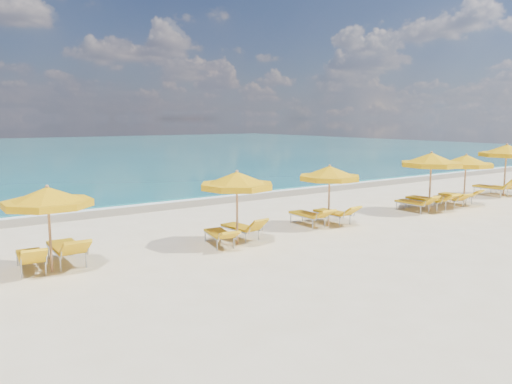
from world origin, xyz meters
TOP-DOWN VIEW (x-y plane):
  - ground_plane at (0.00, 0.00)m, footprint 120.00×120.00m
  - ocean at (0.00, 48.00)m, footprint 120.00×80.00m
  - wet_sand_band at (0.00, 7.40)m, footprint 120.00×2.60m
  - foam_line at (0.00, 8.20)m, footprint 120.00×1.20m
  - whitecap_far at (8.00, 24.00)m, footprint 18.00×0.30m
  - umbrella_2 at (-6.81, 0.24)m, footprint 2.70×2.70m
  - umbrella_3 at (-1.75, -0.06)m, footprint 2.52×2.52m
  - umbrella_4 at (2.12, 0.23)m, footprint 2.73×2.73m
  - umbrella_5 at (7.19, -0.06)m, footprint 2.98×2.98m
  - umbrella_6 at (9.42, -0.12)m, footprint 2.62×2.62m
  - umbrella_7 at (13.63, 0.49)m, footprint 2.79×2.79m
  - lounger_2_left at (-7.20, 0.60)m, footprint 0.72×1.75m
  - lounger_2_right at (-6.33, 0.75)m, footprint 0.71×2.03m
  - lounger_3_left at (-2.25, 0.11)m, footprint 0.88×1.78m
  - lounger_3_right at (-1.29, 0.42)m, footprint 0.72×1.71m
  - lounger_4_left at (1.65, 0.73)m, footprint 0.63×1.84m
  - lounger_4_right at (2.63, 0.54)m, footprint 0.70×1.82m
  - lounger_5_left at (6.72, 0.32)m, footprint 0.61×1.74m
  - lounger_5_right at (7.56, 0.29)m, footprint 0.79×2.11m
  - lounger_6_left at (8.99, 0.25)m, footprint 0.82×1.71m
  - lounger_6_right at (9.82, 0.46)m, footprint 0.74×1.83m
  - lounger_7_left at (13.10, 0.79)m, footprint 0.70×1.94m
  - lounger_7_right at (14.10, 0.68)m, footprint 0.58×1.60m

SIDE VIEW (x-z plane):
  - ground_plane at x=0.00m, z-range 0.00..0.00m
  - ocean at x=0.00m, z-range -0.15..0.15m
  - wet_sand_band at x=0.00m, z-range -0.01..0.01m
  - foam_line at x=0.00m, z-range -0.01..0.01m
  - whitecap_far at x=8.00m, z-range -0.03..0.03m
  - lounger_6_left at x=8.99m, z-range -0.14..0.53m
  - lounger_7_right at x=14.10m, z-range -0.17..0.57m
  - lounger_3_left at x=-2.25m, z-range -0.12..0.52m
  - lounger_3_right at x=-1.29m, z-range -0.18..0.60m
  - lounger_2_left at x=-7.20m, z-range -0.18..0.60m
  - lounger_5_left at x=6.72m, z-range -0.17..0.59m
  - lounger_6_right at x=9.82m, z-range -0.15..0.57m
  - lounger_4_right at x=2.63m, z-range -0.16..0.59m
  - lounger_4_left at x=1.65m, z-range -0.14..0.58m
  - lounger_5_right at x=7.56m, z-range -0.15..0.64m
  - lounger_2_right at x=-6.33m, z-range -0.18..0.67m
  - lounger_7_left at x=13.10m, z-range -0.22..0.71m
  - umbrella_2 at x=-6.81m, z-range 0.74..2.84m
  - umbrella_4 at x=2.12m, z-range 0.74..2.85m
  - umbrella_3 at x=-1.75m, z-range 0.77..2.94m
  - umbrella_6 at x=9.42m, z-range 0.78..2.98m
  - umbrella_5 at x=7.19m, z-range 0.84..3.21m
  - umbrella_7 at x=13.63m, z-range 0.87..3.36m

